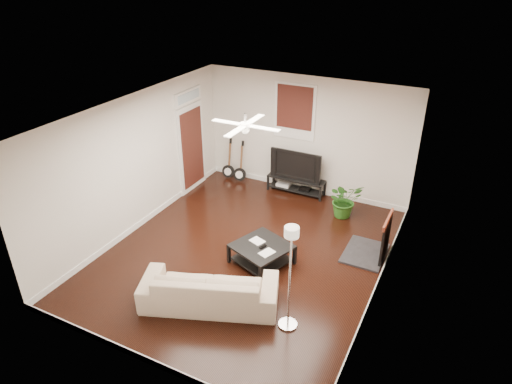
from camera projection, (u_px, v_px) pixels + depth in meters
room at (246, 189)px, 8.13m from camera, size 5.01×6.01×2.81m
brick_accent at (398, 195)px, 7.93m from camera, size 0.02×2.20×2.80m
fireplace at (375, 236)px, 8.48m from camera, size 0.80×1.10×0.92m
window_back at (295, 112)px, 10.34m from camera, size 1.00×0.06×1.30m
door_left at (191, 140)px, 10.68m from camera, size 0.08×1.00×2.50m
tv_stand at (296, 185)px, 10.93m from camera, size 1.39×0.37×0.39m
tv at (297, 164)px, 10.69m from camera, size 1.25×0.16×0.72m
coffee_table at (262, 254)px, 8.42m from camera, size 1.19×1.19×0.39m
sofa at (210, 287)px, 7.38m from camera, size 2.38×1.60×0.65m
floor_lamp at (290, 279)px, 6.65m from camera, size 0.38×0.38×1.81m
potted_plant at (345, 200)px, 9.85m from camera, size 0.96×0.95×0.80m
guitar_left at (228, 159)px, 11.50m from camera, size 0.35×0.27×1.05m
guitar_right at (239, 162)px, 11.33m from camera, size 0.37×0.30×1.05m
ceiling_fan at (245, 125)px, 7.57m from camera, size 1.24×1.24×0.32m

